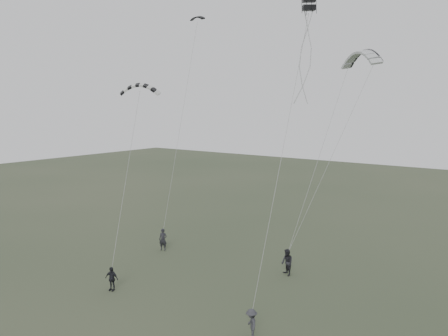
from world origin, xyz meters
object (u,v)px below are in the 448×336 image
Objects in this scene: flyer_left at (163,240)px; kite_box at (309,4)px; kite_dark_small at (197,17)px; flyer_center at (112,279)px; kite_pale_large at (361,52)px; flyer_far at (251,324)px; flyer_right at (287,262)px; kite_striped at (140,85)px.

kite_box reaches higher than flyer_left.
kite_box is (14.29, -7.83, -2.21)m from kite_dark_small.
kite_pale_large is at bearing 41.69° from flyer_center.
kite_pale_large is 10.16m from kite_box.
kite_box is at bearing 135.21° from flyer_far.
flyer_right is 16.24m from kite_pale_large.
kite_striped is 3.88× the size of kite_box.
kite_pale_large is (-0.42, 15.37, 14.67)m from flyer_far.
kite_pale_large is (2.10, 6.92, 14.54)m from flyer_right.
kite_box reaches higher than flyer_center.
kite_striped is (-10.40, -3.40, 12.09)m from flyer_right.
flyer_center is (2.84, -7.52, -0.12)m from flyer_left.
flyer_left is 19.24m from kite_dark_small.
kite_dark_small is at bearing -135.19° from kite_pale_large.
flyer_left is at bearing -140.40° from flyer_right.
kite_pale_large is (9.79, 15.65, 14.68)m from flyer_center.
kite_striped is at bearing -82.51° from kite_dark_small.
kite_pale_large is at bearing 7.72° from kite_dark_small.
flyer_center is 13.62m from kite_striped.
flyer_left is 0.63× the size of kite_striped.
kite_pale_large is (13.77, 2.21, -3.71)m from kite_dark_small.
flyer_far is 18.49m from kite_striped.
flyer_far is at bearing -44.23° from kite_dark_small.
flyer_left is at bearing 137.81° from kite_box.
flyer_far is at bearing -125.05° from kite_box.
kite_box reaches higher than kite_pale_large.
kite_dark_small is at bearing 76.85° from flyer_left.
kite_pale_large reaches higher than kite_striped.
kite_pale_large is at bearing 8.74° from flyer_left.
kite_dark_small reaches higher than kite_box.
kite_striped is at bearing 147.31° from kite_box.
kite_dark_small is 16.44m from kite_box.
flyer_far is at bearing -59.94° from kite_striped.
flyer_right is at bearing 96.19° from kite_box.
flyer_center is 23.13m from kite_dark_small.
kite_box is at bearing -32.27° from flyer_left.
kite_pale_large reaches higher than flyer_right.
kite_dark_small is 1.88× the size of kite_box.
flyer_center is 2.10× the size of kite_box.
flyer_center is (-7.69, -8.73, -0.14)m from flyer_right.
kite_dark_small reaches higher than flyer_far.
kite_pale_large reaches higher than flyer_left.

